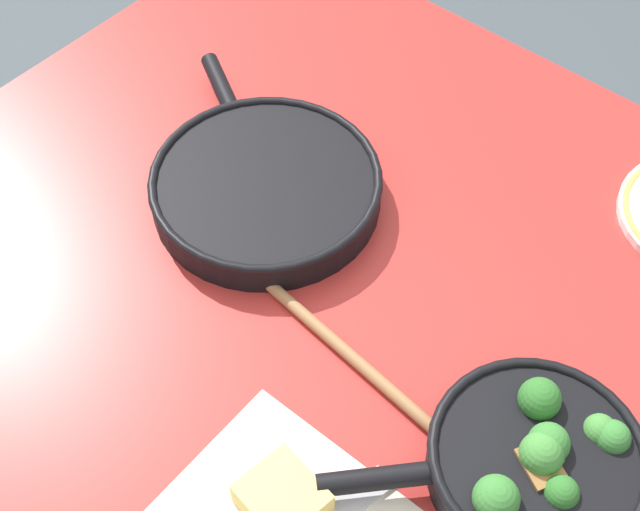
{
  "coord_description": "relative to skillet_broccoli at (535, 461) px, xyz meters",
  "views": [
    {
      "loc": [
        -0.43,
        0.5,
        1.66
      ],
      "look_at": [
        0.0,
        0.0,
        0.79
      ],
      "focal_mm": 50.0,
      "sensor_mm": 36.0,
      "label": 1
    }
  ],
  "objects": [
    {
      "name": "cheese_block",
      "position": [
        0.17,
        0.2,
        -0.01
      ],
      "size": [
        0.09,
        0.08,
        0.04
      ],
      "color": "#EACC66",
      "rests_on": "dining_table_red"
    },
    {
      "name": "wooden_spoon",
      "position": [
        0.34,
        0.0,
        -0.02
      ],
      "size": [
        0.39,
        0.07,
        0.02
      ],
      "rotation": [
        0.0,
        0.0,
        6.18
      ],
      "color": "#996B42",
      "rests_on": "dining_table_red"
    },
    {
      "name": "skillet_broccoli",
      "position": [
        0.0,
        0.0,
        0.0
      ],
      "size": [
        0.28,
        0.29,
        0.08
      ],
      "rotation": [
        0.0,
        0.0,
        0.83
      ],
      "color": "black",
      "rests_on": "dining_table_red"
    },
    {
      "name": "ground_plane",
      "position": [
        0.35,
        -0.07,
        -0.81
      ],
      "size": [
        14.0,
        14.0,
        0.0
      ],
      "primitive_type": "plane",
      "color": "#424C51"
    },
    {
      "name": "skillet_eggs",
      "position": [
        0.47,
        -0.1,
        -0.01
      ],
      "size": [
        0.38,
        0.3,
        0.05
      ],
      "rotation": [
        0.0,
        0.0,
        5.77
      ],
      "color": "black",
      "rests_on": "dining_table_red"
    },
    {
      "name": "dining_table_red",
      "position": [
        0.35,
        -0.07,
        -0.11
      ],
      "size": [
        1.13,
        1.03,
        0.77
      ],
      "color": "#B72D28",
      "rests_on": "ground_plane"
    }
  ]
}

